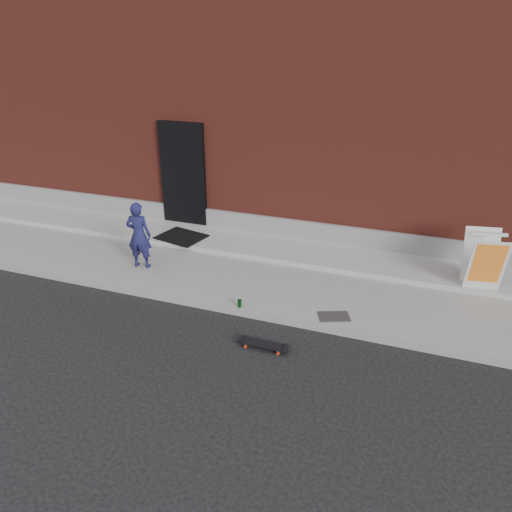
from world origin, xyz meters
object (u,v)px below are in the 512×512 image
at_px(skateboard, 263,344).
at_px(pizza_sign, 484,260).
at_px(child, 139,235).
at_px(soda_can, 240,303).

height_order(skateboard, pizza_sign, pizza_sign).
relative_size(child, soda_can, 9.88).
bearing_deg(soda_can, pizza_sign, 27.47).
distance_m(skateboard, pizza_sign, 4.11).
height_order(child, soda_can, child).
relative_size(skateboard, pizza_sign, 0.75).
distance_m(child, skateboard, 3.45).
height_order(skateboard, soda_can, soda_can).
bearing_deg(soda_can, skateboard, -48.32).
relative_size(child, skateboard, 1.75).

